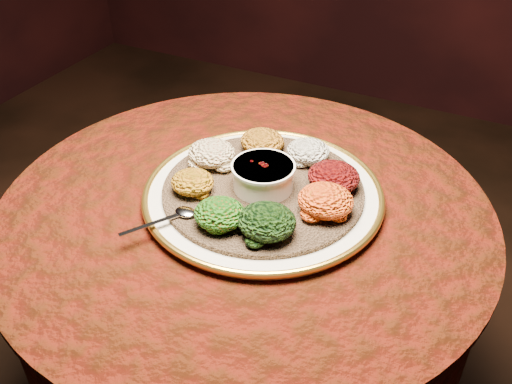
% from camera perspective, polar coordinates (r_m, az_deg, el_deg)
% --- Properties ---
extents(table, '(0.96, 0.96, 0.73)m').
position_cam_1_polar(table, '(1.23, -1.06, -7.83)').
color(table, black).
rests_on(table, ground).
extents(platter, '(0.56, 0.56, 0.02)m').
position_cam_1_polar(platter, '(1.11, 0.71, -0.18)').
color(platter, silver).
rests_on(platter, table).
extents(injera, '(0.52, 0.52, 0.01)m').
position_cam_1_polar(injera, '(1.11, 0.71, 0.27)').
color(injera, brown).
rests_on(injera, platter).
extents(stew_bowl, '(0.12, 0.12, 0.05)m').
position_cam_1_polar(stew_bowl, '(1.09, 0.73, 1.75)').
color(stew_bowl, white).
rests_on(stew_bowl, injera).
extents(spoon, '(0.09, 0.12, 0.01)m').
position_cam_1_polar(spoon, '(1.04, -7.63, -2.19)').
color(spoon, silver).
rests_on(spoon, injera).
extents(portion_ayib, '(0.09, 0.08, 0.04)m').
position_cam_1_polar(portion_ayib, '(1.18, 5.24, 4.10)').
color(portion_ayib, silver).
rests_on(portion_ayib, injera).
extents(portion_kitfo, '(0.10, 0.10, 0.05)m').
position_cam_1_polar(portion_kitfo, '(1.10, 7.78, 1.52)').
color(portion_kitfo, black).
rests_on(portion_kitfo, injera).
extents(portion_tikil, '(0.10, 0.10, 0.05)m').
position_cam_1_polar(portion_tikil, '(1.03, 6.98, -0.86)').
color(portion_tikil, '#C78C10').
rests_on(portion_tikil, injera).
extents(portion_gomen, '(0.10, 0.10, 0.05)m').
position_cam_1_polar(portion_gomen, '(0.98, 1.08, -2.95)').
color(portion_gomen, black).
rests_on(portion_gomen, injera).
extents(portion_mixveg, '(0.09, 0.09, 0.04)m').
position_cam_1_polar(portion_mixveg, '(1.00, -3.64, -2.18)').
color(portion_mixveg, '#AE290B').
rests_on(portion_mixveg, injera).
extents(portion_kik, '(0.08, 0.08, 0.04)m').
position_cam_1_polar(portion_kik, '(1.09, -6.37, 0.99)').
color(portion_kik, '#B96C10').
rests_on(portion_kik, injera).
extents(portion_timatim, '(0.10, 0.09, 0.05)m').
position_cam_1_polar(portion_timatim, '(1.16, -4.44, 3.90)').
color(portion_timatim, maroon).
rests_on(portion_timatim, injera).
extents(portion_shiro, '(0.09, 0.09, 0.04)m').
position_cam_1_polar(portion_shiro, '(1.20, 0.61, 5.11)').
color(portion_shiro, '#A15A13').
rests_on(portion_shiro, injera).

